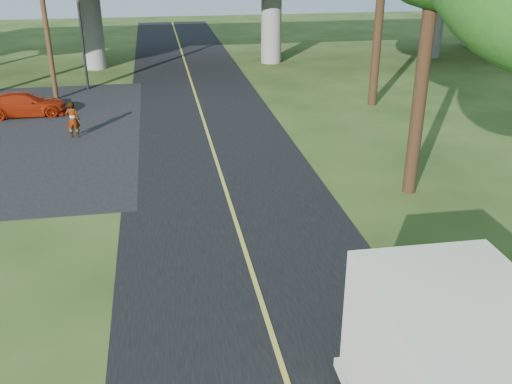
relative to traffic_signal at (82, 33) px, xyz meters
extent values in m
cube|color=black|center=(6.00, -16.00, -3.19)|extent=(7.00, 90.00, 0.02)
cube|color=gold|center=(6.00, -16.00, -3.17)|extent=(0.12, 90.00, 0.01)
cylinder|color=slate|center=(0.00, 6.00, -0.50)|extent=(1.40, 1.40, 5.40)
cylinder|color=slate|center=(12.00, 6.00, -0.50)|extent=(1.40, 1.40, 5.40)
cylinder|color=slate|center=(24.00, 6.00, -0.50)|extent=(1.40, 1.40, 5.40)
cylinder|color=black|center=(0.00, 0.00, -0.60)|extent=(0.14, 0.14, 5.20)
imported|color=black|center=(0.00, 0.00, 1.40)|extent=(0.18, 0.22, 1.10)
cylinder|color=#472D19|center=(-1.50, -2.00, 1.30)|extent=(0.26, 0.26, 9.00)
cylinder|color=#382314|center=(12.20, -17.00, 0.65)|extent=(0.44, 0.44, 7.70)
cylinder|color=#382314|center=(15.00, -6.00, 0.13)|extent=(0.44, 0.44, 6.65)
imported|color=#9D2209|center=(-2.51, -5.00, -2.62)|extent=(4.11, 1.87, 1.17)
imported|color=gray|center=(0.22, -8.92, -2.39)|extent=(0.59, 0.40, 1.61)
camera|label=1|loc=(3.89, -33.77, 4.73)|focal=40.00mm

